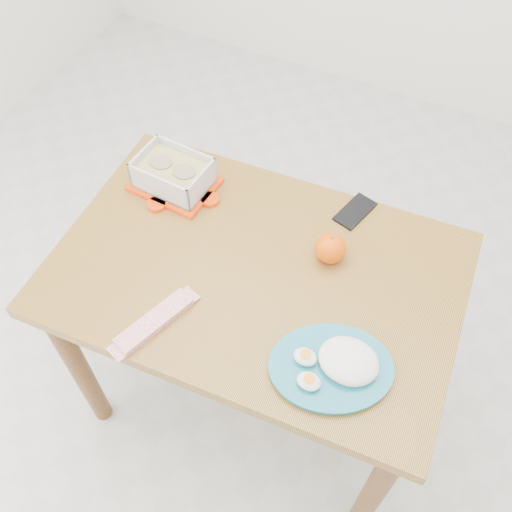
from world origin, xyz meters
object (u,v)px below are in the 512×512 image
at_px(food_container, 173,174).
at_px(rice_plate, 337,364).
at_px(dining_table, 256,294).
at_px(smartphone, 355,211).
at_px(orange_fruit, 331,248).

xyz_separation_m(food_container, rice_plate, (0.63, -0.33, -0.02)).
xyz_separation_m(dining_table, rice_plate, (0.29, -0.17, 0.14)).
relative_size(rice_plate, smartphone, 2.90).
height_order(food_container, smartphone, food_container).
bearing_deg(food_container, orange_fruit, -1.47).
xyz_separation_m(dining_table, smartphone, (0.16, 0.30, 0.12)).
relative_size(dining_table, orange_fruit, 13.38).
height_order(orange_fruit, smartphone, orange_fruit).
bearing_deg(smartphone, food_container, -149.95).
bearing_deg(smartphone, orange_fruit, -76.95).
xyz_separation_m(rice_plate, smartphone, (-0.13, 0.47, -0.02)).
distance_m(dining_table, smartphone, 0.36).
relative_size(dining_table, food_container, 4.56).
distance_m(dining_table, food_container, 0.41).
bearing_deg(rice_plate, orange_fruit, 88.69).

